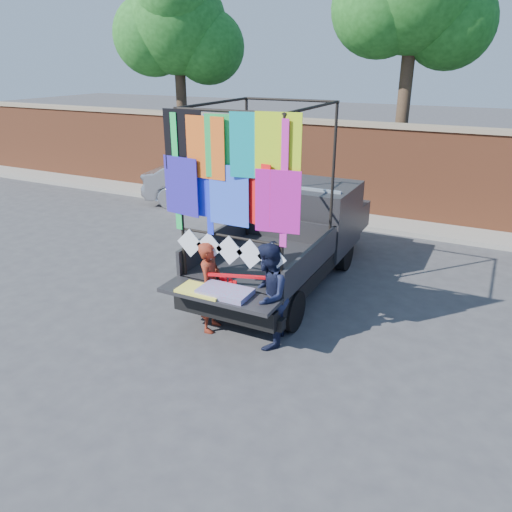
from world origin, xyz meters
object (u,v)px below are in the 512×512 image
at_px(woman, 211,287).
at_px(man, 268,296).
at_px(sedan, 216,184).
at_px(pickup_truck, 297,232).

distance_m(woman, man, 1.04).
bearing_deg(man, sedan, -157.57).
height_order(sedan, man, man).
bearing_deg(sedan, woman, -160.55).
bearing_deg(pickup_truck, man, -76.35).
distance_m(pickup_truck, woman, 2.81).
xyz_separation_m(pickup_truck, woman, (-0.36, -2.78, -0.14)).
relative_size(woman, man, 0.90).
height_order(woman, man, man).
bearing_deg(sedan, man, -154.21).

